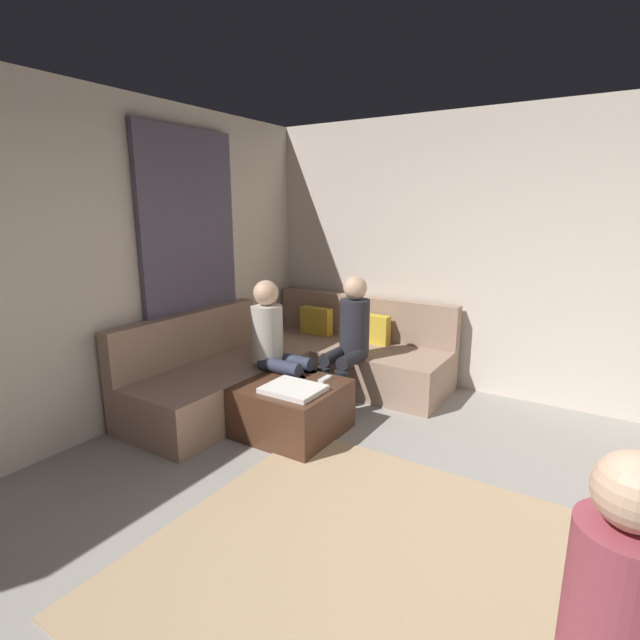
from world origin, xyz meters
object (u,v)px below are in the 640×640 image
object	(u,v)px
coffee_mug	(283,368)
person_on_couch_side	(276,343)
sectional_couch	(295,365)
person_on_armchair	(639,616)
game_remote	(325,379)
person_on_couch_back	(349,336)
ottoman	(292,408)

from	to	relation	value
coffee_mug	person_on_couch_side	distance (m)	0.24
sectional_couch	person_on_armchair	size ratio (longest dim) A/B	2.16
sectional_couch	coffee_mug	world-z (taller)	sectional_couch
sectional_couch	person_on_couch_side	bearing A→B (deg)	-73.29
game_remote	person_on_armchair	xyz separation A→B (m)	(2.13, -1.68, 0.21)
coffee_mug	person_on_couch_back	xyz separation A→B (m)	(0.31, 0.61, 0.19)
sectional_couch	game_remote	bearing A→B (deg)	-37.68
person_on_couch_back	person_on_armchair	bearing A→B (deg)	134.56
sectional_couch	person_on_couch_side	world-z (taller)	person_on_couch_side
ottoman	person_on_armchair	bearing A→B (deg)	-32.32
coffee_mug	person_on_armchair	bearing A→B (deg)	-32.98
coffee_mug	person_on_couch_side	world-z (taller)	person_on_couch_side
sectional_couch	coffee_mug	bearing A→B (deg)	-64.04
game_remote	ottoman	bearing A→B (deg)	-129.29
person_on_armchair	ottoman	bearing A→B (deg)	-168.88
coffee_mug	person_on_couch_side	xyz separation A→B (m)	(-0.12, 0.07, 0.19)
game_remote	person_on_armchair	distance (m)	2.72
coffee_mug	person_on_armchair	size ratio (longest dim) A/B	0.08
ottoman	person_on_armchair	xyz separation A→B (m)	(2.31, -1.46, 0.43)
coffee_mug	person_on_couch_side	bearing A→B (deg)	151.65
ottoman	coffee_mug	bearing A→B (deg)	140.71
person_on_couch_back	person_on_armchair	distance (m)	3.17
game_remote	person_on_couch_side	bearing A→B (deg)	177.03
game_remote	person_on_couch_back	world-z (taller)	person_on_couch_back
ottoman	person_on_couch_side	world-z (taller)	person_on_couch_side
sectional_couch	person_on_couch_side	size ratio (longest dim) A/B	2.12
coffee_mug	game_remote	distance (m)	0.40
person_on_couch_back	person_on_armchair	size ratio (longest dim) A/B	1.02
game_remote	person_on_couch_side	xyz separation A→B (m)	(-0.52, 0.03, 0.23)
ottoman	person_on_couch_back	world-z (taller)	person_on_couch_back
ottoman	game_remote	xyz separation A→B (m)	(0.18, 0.22, 0.22)
coffee_mug	game_remote	xyz separation A→B (m)	(0.40, 0.04, -0.04)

